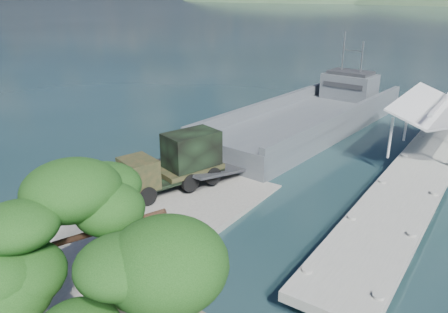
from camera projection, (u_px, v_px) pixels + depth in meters
ground at (154, 212)px, 27.83m from camera, size 1400.00×1400.00×0.00m
boat_ramp at (142, 214)px, 26.97m from camera, size 10.00×18.00×0.50m
shoreline_rocks at (95, 186)px, 31.50m from camera, size 3.20×5.60×0.90m
pier at (434, 146)px, 34.87m from camera, size 6.40×44.00×6.10m
landing_craft at (307, 122)px, 43.95m from camera, size 10.71×33.39×9.77m
military_truck at (175, 163)px, 29.44m from camera, size 4.61×8.30×3.69m
soldier at (96, 184)px, 28.56m from camera, size 0.72×0.69×1.66m
overhang_tree at (100, 245)px, 13.10m from camera, size 8.27×7.62×7.51m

